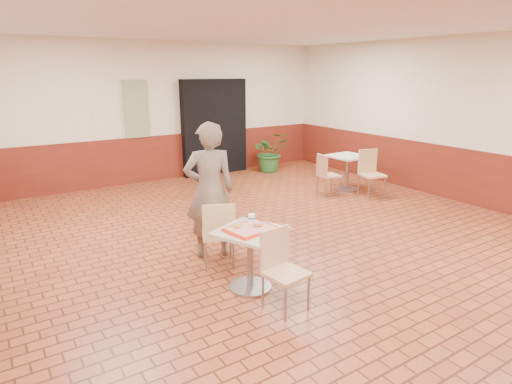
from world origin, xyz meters
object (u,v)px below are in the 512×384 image
second_table (347,167)px  main_table (250,250)px  long_john_donut (258,225)px  chair_second_left (326,172)px  serving_tray (250,229)px  paper_cup (252,218)px  chair_main_front (281,265)px  chair_second_front (370,170)px  ring_donut (237,226)px  potted_plant (270,152)px  customer (210,191)px  chair_main_back (219,231)px

second_table → main_table: bearing=-147.7°
long_john_donut → chair_second_left: bearing=37.2°
serving_tray → paper_cup: bearing=51.6°
second_table → chair_second_left: (-0.64, -0.06, -0.03)m
serving_tray → chair_second_left: bearing=36.3°
long_john_donut → paper_cup: (0.01, 0.14, 0.03)m
chair_main_front → chair_second_front: size_ratio=0.93×
ring_donut → long_john_donut: 0.23m
ring_donut → paper_cup: size_ratio=0.99×
main_table → chair_second_left: (3.27, 2.40, -0.02)m
chair_second_left → potted_plant: (0.26, 2.32, 0.03)m
chair_main_front → potted_plant: 6.27m
serving_tray → paper_cup: size_ratio=5.02×
paper_cup → chair_second_front: (3.88, 1.79, -0.28)m
customer → paper_cup: customer is taller
serving_tray → second_table: 4.63m
second_table → chair_second_left: size_ratio=0.88×
chair_main_front → paper_cup: size_ratio=8.34×
ring_donut → potted_plant: potted_plant is taller
paper_cup → chair_second_front: size_ratio=0.11×
long_john_donut → chair_second_front: 4.35m
chair_main_front → customer: customer is taller
chair_main_back → potted_plant: potted_plant is taller
ring_donut → chair_second_front: size_ratio=0.11×
ring_donut → chair_second_left: 4.11m
chair_second_left → second_table: bearing=-74.2°
ring_donut → chair_second_left: chair_second_left is taller
chair_main_front → customer: bearing=82.5°
chair_second_front → serving_tray: bearing=-141.2°
chair_main_front → ring_donut: bearing=97.9°
ring_donut → main_table: bearing=-41.0°
serving_tray → long_john_donut: size_ratio=3.68×
serving_tray → ring_donut: (-0.11, 0.10, 0.03)m
serving_tray → paper_cup: (0.10, 0.13, 0.07)m
paper_cup → second_table: bearing=31.6°
long_john_donut → paper_cup: bearing=86.3°
paper_cup → potted_plant: size_ratio=0.10×
long_john_donut → second_table: long_john_donut is taller
main_table → second_table: second_table is taller
chair_second_front → potted_plant: bearing=112.0°
customer → potted_plant: customer is taller
chair_main_back → customer: size_ratio=0.48×
customer → ring_donut: customer is taller
customer → main_table: bearing=106.1°
long_john_donut → paper_cup: size_ratio=1.36×
long_john_donut → potted_plant: potted_plant is taller
ring_donut → customer: bearing=80.7°
long_john_donut → paper_cup: 0.14m
second_table → chair_second_left: chair_second_left is taller
chair_second_front → customer: bearing=-154.5°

